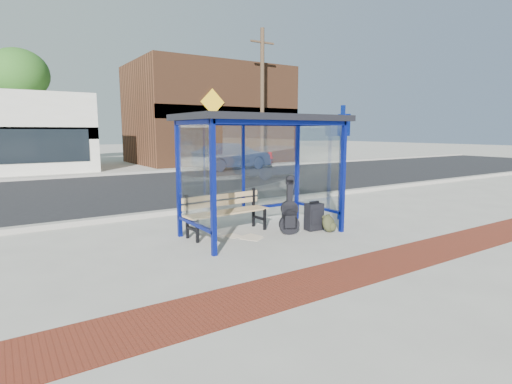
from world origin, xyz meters
TOP-DOWN VIEW (x-y plane):
  - ground at (0.00, 0.00)m, footprint 120.00×120.00m
  - brick_paver_strip at (0.00, -2.60)m, footprint 60.00×1.00m
  - curb_near at (0.00, 2.90)m, footprint 60.00×0.25m
  - street_asphalt at (0.00, 8.00)m, footprint 60.00×10.00m
  - curb_far at (0.00, 13.10)m, footprint 60.00×0.25m
  - far_sidewalk at (0.00, 15.00)m, footprint 60.00×4.00m
  - bus_shelter at (0.00, 0.07)m, footprint 3.30×1.80m
  - storefront_brown at (8.00, 18.49)m, footprint 10.00×7.08m
  - tree_mid at (-3.00, 22.00)m, footprint 3.60×3.60m
  - tree_right at (12.50, 22.00)m, footprint 3.60×3.60m
  - utility_pole_east at (9.00, 13.40)m, footprint 1.60×0.24m
  - bench at (-0.60, 0.46)m, footprint 1.87×0.59m
  - guitar_bag at (0.45, -0.32)m, footprint 0.43×0.28m
  - suitcase at (1.10, -0.33)m, footprint 0.38×0.26m
  - backpack at (1.25, -0.64)m, footprint 0.35×0.32m
  - sign_post at (2.34, 0.14)m, footprint 0.14×0.33m
  - newspaper_a at (-0.60, 0.19)m, footprint 0.34×0.40m
  - newspaper_b at (-0.37, -0.18)m, footprint 0.46×0.49m
  - newspaper_c at (-0.35, -0.06)m, footprint 0.50×0.44m
  - parked_car at (6.43, 12.49)m, footprint 4.56×2.02m
  - fire_hydrant at (10.07, 14.08)m, footprint 0.36×0.24m

SIDE VIEW (x-z plane):
  - ground at x=0.00m, z-range 0.00..0.00m
  - street_asphalt at x=0.00m, z-range 0.00..0.00m
  - newspaper_a at x=-0.60m, z-range 0.00..0.01m
  - newspaper_b at x=-0.37m, z-range 0.00..0.01m
  - newspaper_c at x=-0.35m, z-range 0.00..0.01m
  - far_sidewalk at x=0.00m, z-range 0.00..0.01m
  - brick_paver_strip at x=0.00m, z-range 0.00..0.01m
  - curb_near at x=0.00m, z-range 0.00..0.12m
  - curb_far at x=0.00m, z-range 0.00..0.12m
  - backpack at x=1.25m, z-range -0.01..0.36m
  - suitcase at x=1.10m, z-range -0.02..0.61m
  - guitar_bag at x=0.45m, z-range -0.15..0.99m
  - fire_hydrant at x=10.07m, z-range 0.03..0.85m
  - bench at x=-0.60m, z-range 0.06..0.93m
  - parked_car at x=6.43m, z-range 0.00..1.45m
  - sign_post at x=2.34m, z-range 0.17..2.86m
  - bus_shelter at x=0.00m, z-range 0.86..3.28m
  - storefront_brown at x=8.00m, z-range 0.00..6.40m
  - utility_pole_east at x=9.00m, z-range 0.11..8.11m
  - tree_mid at x=-3.00m, z-range 1.94..8.97m
  - tree_right at x=12.50m, z-range 1.94..8.97m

